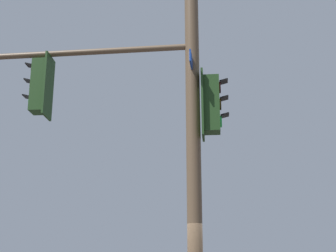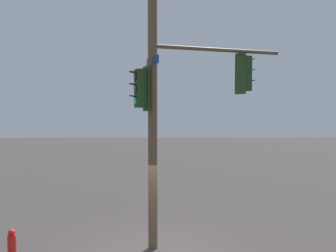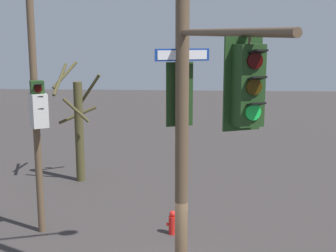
# 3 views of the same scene
# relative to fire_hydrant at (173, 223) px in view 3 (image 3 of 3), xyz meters

# --- Properties ---
(main_signal_pole_assembly) EXTENTS (3.06, 5.08, 9.79)m
(main_signal_pole_assembly) POSITION_rel_fire_hydrant_xyz_m (-0.64, 4.41, 4.89)
(main_signal_pole_assembly) COLOR brown
(main_signal_pole_assembly) RESTS_ON ground
(secondary_pole_assembly) EXTENTS (0.65, 0.75, 7.35)m
(secondary_pole_assembly) POSITION_rel_fire_hydrant_xyz_m (3.88, 0.20, 3.44)
(secondary_pole_assembly) COLOR brown
(secondary_pole_assembly) RESTS_ON ground
(fire_hydrant) EXTENTS (0.38, 0.24, 0.73)m
(fire_hydrant) POSITION_rel_fire_hydrant_xyz_m (0.00, 0.00, 0.00)
(fire_hydrant) COLOR red
(fire_hydrant) RESTS_ON ground
(bare_tree_behind_pole) EXTENTS (1.88, 1.71, 4.79)m
(bare_tree_behind_pole) POSITION_rel_fire_hydrant_xyz_m (4.07, -5.05, 1.98)
(bare_tree_behind_pole) COLOR #464024
(bare_tree_behind_pole) RESTS_ON ground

